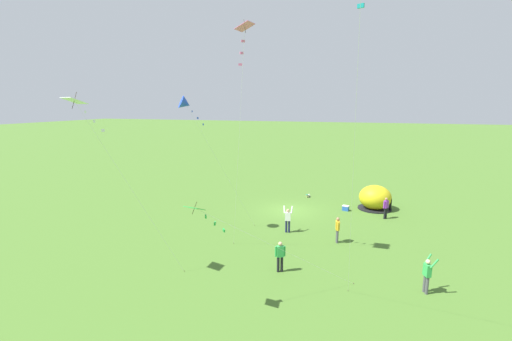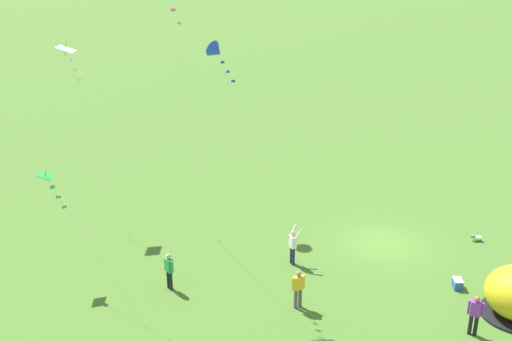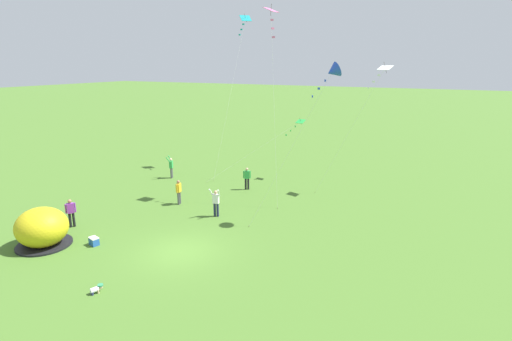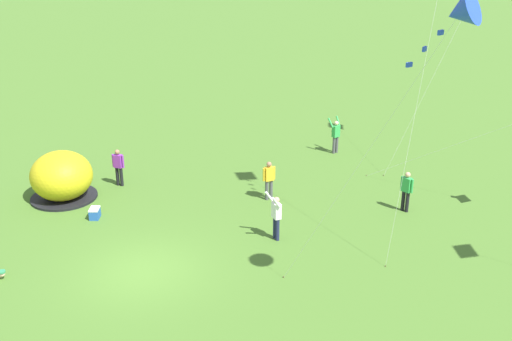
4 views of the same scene
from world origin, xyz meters
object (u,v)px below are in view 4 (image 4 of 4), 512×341
Objects in this scene: person_arms_raised at (336,135)px; person_near_tent at (118,166)px; cooler_box at (95,213)px; person_center_field at (269,178)px; kite_blue at (460,13)px; person_flying_kite at (276,215)px; person_with_toddler at (406,189)px; popup_tent at (62,177)px.

person_arms_raised is 11.11m from person_near_tent.
person_center_field is (0.15, 7.25, 0.74)m from cooler_box.
kite_blue is (10.09, 8.80, 8.75)m from cooler_box.
cooler_box is at bearing -119.42° from person_flying_kite.
cooler_box is 13.03m from person_arms_raised.
person_center_field is 0.91× the size of person_arms_raised.
person_near_tent is 17.22m from kite_blue.
person_with_toddler is 12.56m from person_near_tent.
popup_tent is 4.61× the size of cooler_box.
person_with_toddler is (2.63, 5.04, 0.00)m from person_center_field.
popup_tent is 1.49× the size of person_arms_raised.
cooler_box is 0.35× the size of person_with_toddler.
person_near_tent is at bearing 107.15° from popup_tent.
person_with_toddler is 0.91× the size of person_flying_kite.
person_center_field is (2.52, 8.47, -0.03)m from popup_tent.
person_flying_kite is 10.52m from kite_blue.
person_center_field reaches higher than cooler_box.
kite_blue is (6.45, 2.34, 7.98)m from person_flying_kite.
popup_tent is 1.63× the size of person_with_toddler.
person_with_toddler reaches higher than cooler_box.
person_with_toddler is (5.15, 13.51, -0.03)m from popup_tent.
person_arms_raised is 1.10× the size of person_near_tent.
kite_blue is (12.46, 10.03, 7.98)m from popup_tent.
popup_tent is 2.53m from person_near_tent.
person_with_toddler is 7.21m from person_arms_raised.
person_near_tent is at bearing 159.01° from cooler_box.
person_flying_kite is at bearing 60.58° from cooler_box.
person_center_field is at bearing -171.11° from kite_blue.
person_flying_kite and person_arms_raised have the same top height.
person_flying_kite reaches higher than person_with_toddler.
popup_tent reaches higher than person_center_field.
cooler_box is (2.37, 1.22, -0.78)m from popup_tent.
person_near_tent is at bearing -150.06° from kite_blue.
popup_tent is at bearing -152.73° from cooler_box.
person_near_tent is (-6.76, -5.26, -0.03)m from person_flying_kite.
kite_blue reaches higher than person_arms_raised.
person_center_field is 1.00× the size of person_near_tent.
kite_blue is at bearing 41.10° from cooler_box.
cooler_box is 7.46m from person_flying_kite.
kite_blue reaches higher than person_near_tent.
person_arms_raised is (-4.43, 12.23, 0.78)m from cooler_box.
kite_blue reaches higher than person_center_field.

